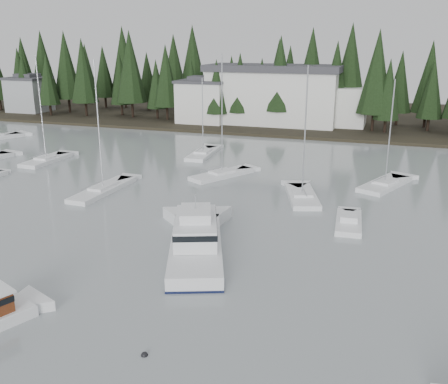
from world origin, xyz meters
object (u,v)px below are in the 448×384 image
object	(u,v)px
house_far_west	(29,94)
house_west	(203,101)
sailboat_2	(203,155)
sailboat_3	(222,176)
sailboat_4	(103,191)
runabout_1	(349,224)
harbor_inn	(284,96)
sailboat_5	(302,198)
sailboat_9	(385,186)
sailboat_0	(46,161)
cabin_cruiser_center	(196,243)

from	to	relation	value
house_far_west	house_west	bearing A→B (deg)	-2.73
house_west	sailboat_2	size ratio (longest dim) A/B	0.84
sailboat_2	sailboat_3	bearing A→B (deg)	-151.89
sailboat_4	runabout_1	xyz separation A→B (m)	(26.21, -1.97, 0.05)
harbor_inn	runabout_1	size ratio (longest dim) A/B	4.65
harbor_inn	sailboat_5	xyz separation A→B (m)	(11.44, -44.14, -5.69)
house_far_west	sailboat_4	size ratio (longest dim) A/B	0.59
sailboat_9	harbor_inn	bearing A→B (deg)	51.29
sailboat_3	runabout_1	xyz separation A→B (m)	(16.01, -12.09, 0.03)
sailboat_5	sailboat_9	bearing A→B (deg)	-65.17
harbor_inn	sailboat_9	size ratio (longest dim) A/B	2.38
harbor_inn	sailboat_5	world-z (taller)	sailboat_5
sailboat_4	sailboat_5	bearing A→B (deg)	-75.98
sailboat_4	sailboat_0	bearing A→B (deg)	58.54
cabin_cruiser_center	sailboat_4	world-z (taller)	sailboat_4
sailboat_0	sailboat_4	size ratio (longest dim) A/B	1.00
house_west	harbor_inn	size ratio (longest dim) A/B	0.32
sailboat_3	sailboat_2	bearing A→B (deg)	61.70
sailboat_0	runabout_1	size ratio (longest dim) A/B	2.29
sailboat_0	sailboat_9	size ratio (longest dim) A/B	1.17
sailboat_3	sailboat_9	xyz separation A→B (m)	(18.76, 1.78, -0.03)
sailboat_0	sailboat_2	distance (m)	21.43
house_far_west	cabin_cruiser_center	bearing A→B (deg)	-43.17
house_far_west	runabout_1	distance (m)	88.84
sailboat_4	runabout_1	bearing A→B (deg)	-92.45
house_far_west	runabout_1	xyz separation A→B (m)	(73.80, -49.27, -4.27)
sailboat_0	sailboat_5	world-z (taller)	sailboat_0
house_far_west	cabin_cruiser_center	world-z (taller)	house_far_west
sailboat_0	sailboat_3	xyz separation A→B (m)	(24.98, 0.41, 0.01)
house_far_west	runabout_1	size ratio (longest dim) A/B	1.34
sailboat_9	sailboat_0	bearing A→B (deg)	116.18
harbor_inn	cabin_cruiser_center	size ratio (longest dim) A/B	2.26
sailboat_5	house_far_west	bearing A→B (deg)	40.30
cabin_cruiser_center	runabout_1	xyz separation A→B (m)	(10.62, 9.99, -0.67)
sailboat_0	house_west	bearing A→B (deg)	-14.60
house_west	harbor_inn	world-z (taller)	harbor_inn
sailboat_0	runabout_1	xyz separation A→B (m)	(41.00, -11.69, 0.04)
house_far_west	sailboat_4	world-z (taller)	sailboat_4
sailboat_5	sailboat_0	bearing A→B (deg)	63.98
house_west	cabin_cruiser_center	size ratio (longest dim) A/B	0.73
cabin_cruiser_center	sailboat_4	size ratio (longest dim) A/B	0.90
harbor_inn	sailboat_3	world-z (taller)	sailboat_3
cabin_cruiser_center	sailboat_9	world-z (taller)	sailboat_9
house_west	cabin_cruiser_center	world-z (taller)	house_west
sailboat_3	house_west	bearing A→B (deg)	53.90
sailboat_2	sailboat_9	xyz separation A→B (m)	(25.06, -8.31, 0.01)
harbor_inn	sailboat_4	bearing A→B (deg)	-100.99
sailboat_0	runabout_1	bearing A→B (deg)	-106.03
house_west	sailboat_4	size ratio (longest dim) A/B	0.66
cabin_cruiser_center	runabout_1	size ratio (longest dim) A/B	2.06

